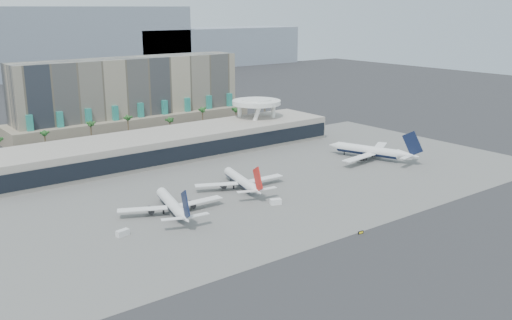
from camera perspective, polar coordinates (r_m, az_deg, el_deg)
ground at (r=191.77m, az=8.12°, el=-6.29°), size 900.00×900.00×0.00m
apron_pad at (r=231.21m, az=-1.60°, el=-2.39°), size 260.00×130.00×0.06m
mountain_ridge at (r=615.74m, az=-22.93°, el=10.21°), size 680.00×60.00×70.00m
hotel at (r=333.39m, az=-12.35°, el=5.64°), size 140.00×30.00×42.00m
terminal at (r=274.35m, az=-8.33°, el=1.66°), size 170.00×32.50×14.50m
saucer_structure at (r=306.61m, az=0.05°, el=5.50°), size 26.00×26.00×21.89m
palm_row at (r=307.13m, az=-10.43°, el=3.76°), size 157.80×2.80×13.10m
airliner_left at (r=199.68m, az=-8.38°, el=-4.39°), size 36.77×38.19×13.40m
airliner_centre at (r=224.17m, az=-1.48°, el=-2.06°), size 36.34×37.74×13.25m
airliner_right at (r=272.86m, az=11.47°, el=0.90°), size 42.91×44.36×15.94m
service_vehicle_a at (r=184.34m, az=-13.20°, el=-7.11°), size 4.39×2.77×1.99m
service_vehicle_b at (r=207.22m, az=1.98°, el=-4.19°), size 4.52×3.45×2.05m
taxiway_sign at (r=184.27m, az=10.44°, el=-7.14°), size 2.11×0.52×0.95m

